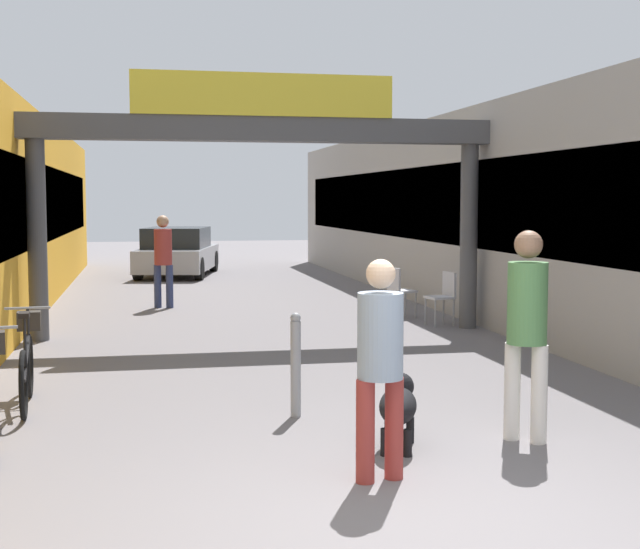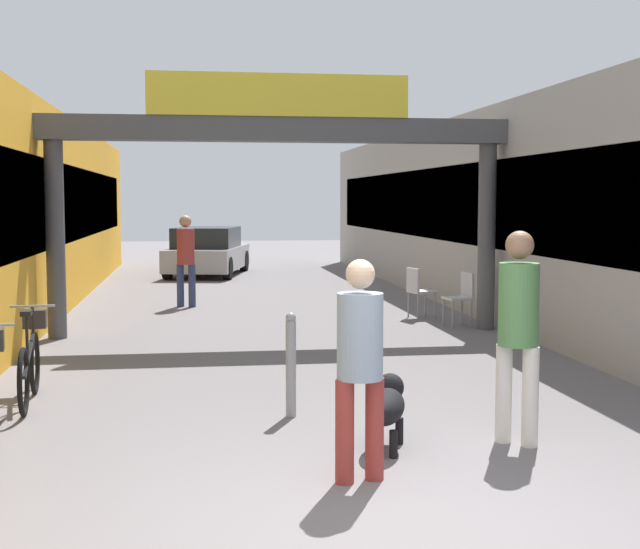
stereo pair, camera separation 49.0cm
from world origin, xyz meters
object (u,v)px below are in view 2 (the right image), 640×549
(pedestrian_companion, at_px, (518,322))
(cafe_chair_aluminium_farther, at_px, (418,288))
(pedestrian_with_dog, at_px, (360,356))
(bicycle_black_third, at_px, (30,360))
(parked_car_silver, at_px, (207,252))
(pedestrian_carrying_crate, at_px, (186,254))
(dog_on_leash, at_px, (386,405))
(cafe_chair_aluminium_nearer, at_px, (462,294))
(bollard_post_metal, at_px, (291,364))

(pedestrian_companion, relative_size, cafe_chair_aluminium_farther, 2.05)
(pedestrian_with_dog, distance_m, cafe_chair_aluminium_farther, 9.22)
(bicycle_black_third, distance_m, parked_car_silver, 15.54)
(pedestrian_carrying_crate, height_order, dog_on_leash, pedestrian_carrying_crate)
(bicycle_black_third, bearing_deg, dog_on_leash, -34.05)
(pedestrian_carrying_crate, height_order, cafe_chair_aluminium_nearer, pedestrian_carrying_crate)
(bicycle_black_third, xyz_separation_m, parked_car_silver, (2.09, 15.40, 0.21))
(pedestrian_with_dog, bearing_deg, pedestrian_companion, 27.84)
(pedestrian_companion, distance_m, bollard_post_metal, 2.25)
(bicycle_black_third, height_order, bollard_post_metal, bollard_post_metal)
(pedestrian_with_dog, xyz_separation_m, bicycle_black_third, (-2.87, 3.04, -0.51))
(dog_on_leash, xyz_separation_m, bicycle_black_third, (-3.26, 2.20, 0.07))
(dog_on_leash, xyz_separation_m, bollard_post_metal, (-0.67, 1.21, 0.14))
(cafe_chair_aluminium_farther, bearing_deg, bicycle_black_third, -134.11)
(pedestrian_companion, xyz_separation_m, parked_car_silver, (-2.30, 17.65, -0.41))
(pedestrian_with_dog, relative_size, bollard_post_metal, 1.64)
(cafe_chair_aluminium_nearer, distance_m, cafe_chair_aluminium_farther, 1.17)
(pedestrian_companion, height_order, pedestrian_carrying_crate, pedestrian_companion)
(dog_on_leash, xyz_separation_m, cafe_chair_aluminium_farther, (2.32, 7.96, 0.17))
(pedestrian_companion, bearing_deg, dog_on_leash, 177.88)
(pedestrian_carrying_crate, xyz_separation_m, cafe_chair_aluminium_farther, (4.04, -2.29, -0.49))
(pedestrian_with_dog, height_order, dog_on_leash, pedestrian_with_dog)
(pedestrian_with_dog, xyz_separation_m, pedestrian_companion, (1.51, 0.80, 0.11))
(pedestrian_companion, distance_m, pedestrian_carrying_crate, 10.68)
(dog_on_leash, relative_size, parked_car_silver, 0.20)
(bollard_post_metal, distance_m, parked_car_silver, 16.41)
(dog_on_leash, height_order, bollard_post_metal, bollard_post_metal)
(pedestrian_companion, bearing_deg, pedestrian_carrying_crate, 105.44)
(bollard_post_metal, bearing_deg, pedestrian_carrying_crate, 96.61)
(pedestrian_with_dog, bearing_deg, cafe_chair_aluminium_farther, 72.89)
(pedestrian_with_dog, bearing_deg, bicycle_black_third, 133.34)
(cafe_chair_aluminium_nearer, bearing_deg, cafe_chair_aluminium_farther, 113.67)
(cafe_chair_aluminium_farther, bearing_deg, cafe_chair_aluminium_nearer, -66.33)
(cafe_chair_aluminium_farther, distance_m, parked_car_silver, 10.26)
(pedestrian_with_dog, bearing_deg, dog_on_leash, 65.20)
(pedestrian_with_dog, bearing_deg, cafe_chair_aluminium_nearer, 67.66)
(parked_car_silver, bearing_deg, bollard_post_metal, -88.24)
(dog_on_leash, xyz_separation_m, cafe_chair_aluminium_nearer, (2.79, 6.89, 0.17))
(pedestrian_companion, height_order, bicycle_black_third, pedestrian_companion)
(cafe_chair_aluminium_nearer, bearing_deg, pedestrian_with_dog, -112.34)
(dog_on_leash, height_order, cafe_chair_aluminium_farther, cafe_chair_aluminium_farther)
(bicycle_black_third, bearing_deg, pedestrian_companion, -27.11)
(bicycle_black_third, relative_size, bollard_post_metal, 1.67)
(pedestrian_with_dog, relative_size, bicycle_black_third, 0.98)
(pedestrian_with_dog, height_order, bollard_post_metal, pedestrian_with_dog)
(pedestrian_companion, relative_size, bicycle_black_third, 1.08)
(dog_on_leash, distance_m, parked_car_silver, 17.65)
(pedestrian_with_dog, height_order, cafe_chair_aluminium_farther, pedestrian_with_dog)
(pedestrian_carrying_crate, xyz_separation_m, parked_car_silver, (0.54, 7.36, -0.39))
(pedestrian_carrying_crate, relative_size, bollard_post_metal, 1.77)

